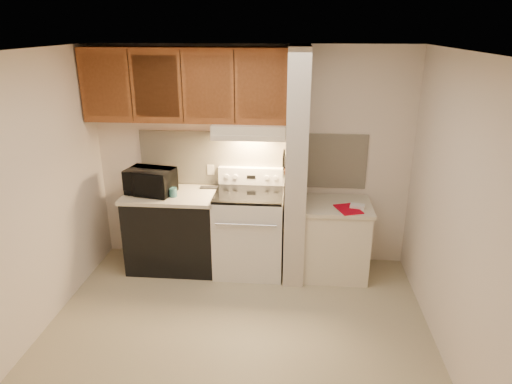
# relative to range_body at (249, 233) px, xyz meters

# --- Properties ---
(floor) EXTENTS (3.60, 3.60, 0.00)m
(floor) POSITION_rel_range_body_xyz_m (0.00, -1.16, -0.46)
(floor) COLOR tan
(floor) RESTS_ON ground
(ceiling) EXTENTS (3.60, 3.60, 0.00)m
(ceiling) POSITION_rel_range_body_xyz_m (0.00, -1.16, 2.04)
(ceiling) COLOR white
(ceiling) RESTS_ON wall_back
(wall_back) EXTENTS (3.60, 2.50, 0.02)m
(wall_back) POSITION_rel_range_body_xyz_m (0.00, 0.34, 0.79)
(wall_back) COLOR silver
(wall_back) RESTS_ON floor
(wall_left) EXTENTS (0.02, 3.00, 2.50)m
(wall_left) POSITION_rel_range_body_xyz_m (-1.80, -1.16, 0.79)
(wall_left) COLOR silver
(wall_left) RESTS_ON floor
(wall_right) EXTENTS (0.02, 3.00, 2.50)m
(wall_right) POSITION_rel_range_body_xyz_m (1.80, -1.16, 0.79)
(wall_right) COLOR silver
(wall_right) RESTS_ON floor
(backsplash) EXTENTS (2.60, 0.02, 0.63)m
(backsplash) POSITION_rel_range_body_xyz_m (0.00, 0.33, 0.78)
(backsplash) COLOR beige
(backsplash) RESTS_ON wall_back
(range_body) EXTENTS (0.76, 0.65, 0.92)m
(range_body) POSITION_rel_range_body_xyz_m (0.00, 0.00, 0.00)
(range_body) COLOR silver
(range_body) RESTS_ON floor
(oven_window) EXTENTS (0.50, 0.01, 0.30)m
(oven_window) POSITION_rel_range_body_xyz_m (0.00, -0.32, 0.04)
(oven_window) COLOR black
(oven_window) RESTS_ON range_body
(oven_handle) EXTENTS (0.65, 0.02, 0.02)m
(oven_handle) POSITION_rel_range_body_xyz_m (0.00, -0.35, 0.26)
(oven_handle) COLOR silver
(oven_handle) RESTS_ON range_body
(cooktop) EXTENTS (0.74, 0.64, 0.03)m
(cooktop) POSITION_rel_range_body_xyz_m (0.00, 0.00, 0.48)
(cooktop) COLOR black
(cooktop) RESTS_ON range_body
(range_backguard) EXTENTS (0.76, 0.08, 0.20)m
(range_backguard) POSITION_rel_range_body_xyz_m (0.00, 0.28, 0.59)
(range_backguard) COLOR silver
(range_backguard) RESTS_ON range_body
(range_display) EXTENTS (0.10, 0.01, 0.04)m
(range_display) POSITION_rel_range_body_xyz_m (0.00, 0.24, 0.59)
(range_display) COLOR black
(range_display) RESTS_ON range_backguard
(range_knob_left_outer) EXTENTS (0.05, 0.02, 0.05)m
(range_knob_left_outer) POSITION_rel_range_body_xyz_m (-0.28, 0.24, 0.59)
(range_knob_left_outer) COLOR silver
(range_knob_left_outer) RESTS_ON range_backguard
(range_knob_left_inner) EXTENTS (0.05, 0.02, 0.05)m
(range_knob_left_inner) POSITION_rel_range_body_xyz_m (-0.18, 0.24, 0.59)
(range_knob_left_inner) COLOR silver
(range_knob_left_inner) RESTS_ON range_backguard
(range_knob_right_inner) EXTENTS (0.05, 0.02, 0.05)m
(range_knob_right_inner) POSITION_rel_range_body_xyz_m (0.18, 0.24, 0.59)
(range_knob_right_inner) COLOR silver
(range_knob_right_inner) RESTS_ON range_backguard
(range_knob_right_outer) EXTENTS (0.05, 0.02, 0.05)m
(range_knob_right_outer) POSITION_rel_range_body_xyz_m (0.28, 0.24, 0.59)
(range_knob_right_outer) COLOR silver
(range_knob_right_outer) RESTS_ON range_backguard
(dishwasher_front) EXTENTS (1.00, 0.63, 0.87)m
(dishwasher_front) POSITION_rel_range_body_xyz_m (-0.88, 0.01, -0.03)
(dishwasher_front) COLOR black
(dishwasher_front) RESTS_ON floor
(left_countertop) EXTENTS (1.04, 0.67, 0.04)m
(left_countertop) POSITION_rel_range_body_xyz_m (-0.88, 0.01, 0.43)
(left_countertop) COLOR beige
(left_countertop) RESTS_ON dishwasher_front
(spoon_rest) EXTENTS (0.22, 0.08, 0.02)m
(spoon_rest) POSITION_rel_range_body_xyz_m (-0.48, 0.21, 0.46)
(spoon_rest) COLOR black
(spoon_rest) RESTS_ON left_countertop
(teal_jar) EXTENTS (0.11, 0.11, 0.10)m
(teal_jar) POSITION_rel_range_body_xyz_m (-0.83, -0.09, 0.50)
(teal_jar) COLOR #31676D
(teal_jar) RESTS_ON left_countertop
(outlet) EXTENTS (0.08, 0.01, 0.12)m
(outlet) POSITION_rel_range_body_xyz_m (-0.48, 0.32, 0.64)
(outlet) COLOR beige
(outlet) RESTS_ON backsplash
(microwave) EXTENTS (0.57, 0.44, 0.28)m
(microwave) POSITION_rel_range_body_xyz_m (-1.10, -0.01, 0.59)
(microwave) COLOR black
(microwave) RESTS_ON left_countertop
(partition_pillar) EXTENTS (0.22, 0.70, 2.50)m
(partition_pillar) POSITION_rel_range_body_xyz_m (0.51, -0.01, 0.79)
(partition_pillar) COLOR beige
(partition_pillar) RESTS_ON floor
(pillar_trim) EXTENTS (0.01, 0.70, 0.04)m
(pillar_trim) POSITION_rel_range_body_xyz_m (0.39, -0.01, 0.84)
(pillar_trim) COLOR brown
(pillar_trim) RESTS_ON partition_pillar
(knife_strip) EXTENTS (0.02, 0.42, 0.04)m
(knife_strip) POSITION_rel_range_body_xyz_m (0.39, -0.06, 0.86)
(knife_strip) COLOR black
(knife_strip) RESTS_ON partition_pillar
(knife_blade_a) EXTENTS (0.01, 0.03, 0.16)m
(knife_blade_a) POSITION_rel_range_body_xyz_m (0.38, -0.22, 0.76)
(knife_blade_a) COLOR silver
(knife_blade_a) RESTS_ON knife_strip
(knife_handle_a) EXTENTS (0.02, 0.02, 0.10)m
(knife_handle_a) POSITION_rel_range_body_xyz_m (0.38, -0.21, 0.91)
(knife_handle_a) COLOR black
(knife_handle_a) RESTS_ON knife_strip
(knife_blade_b) EXTENTS (0.01, 0.04, 0.18)m
(knife_blade_b) POSITION_rel_range_body_xyz_m (0.38, -0.13, 0.75)
(knife_blade_b) COLOR silver
(knife_blade_b) RESTS_ON knife_strip
(knife_handle_b) EXTENTS (0.02, 0.02, 0.10)m
(knife_handle_b) POSITION_rel_range_body_xyz_m (0.38, -0.14, 0.91)
(knife_handle_b) COLOR black
(knife_handle_b) RESTS_ON knife_strip
(knife_blade_c) EXTENTS (0.01, 0.04, 0.20)m
(knife_blade_c) POSITION_rel_range_body_xyz_m (0.38, -0.06, 0.74)
(knife_blade_c) COLOR silver
(knife_blade_c) RESTS_ON knife_strip
(knife_handle_c) EXTENTS (0.02, 0.02, 0.10)m
(knife_handle_c) POSITION_rel_range_body_xyz_m (0.38, -0.05, 0.91)
(knife_handle_c) COLOR black
(knife_handle_c) RESTS_ON knife_strip
(knife_blade_d) EXTENTS (0.01, 0.04, 0.16)m
(knife_blade_d) POSITION_rel_range_body_xyz_m (0.38, 0.04, 0.76)
(knife_blade_d) COLOR silver
(knife_blade_d) RESTS_ON knife_strip
(knife_handle_d) EXTENTS (0.02, 0.02, 0.10)m
(knife_handle_d) POSITION_rel_range_body_xyz_m (0.38, 0.04, 0.91)
(knife_handle_d) COLOR black
(knife_handle_d) RESTS_ON knife_strip
(knife_blade_e) EXTENTS (0.01, 0.04, 0.18)m
(knife_blade_e) POSITION_rel_range_body_xyz_m (0.38, 0.10, 0.75)
(knife_blade_e) COLOR silver
(knife_blade_e) RESTS_ON knife_strip
(knife_handle_e) EXTENTS (0.02, 0.02, 0.10)m
(knife_handle_e) POSITION_rel_range_body_xyz_m (0.38, 0.11, 0.91)
(knife_handle_e) COLOR black
(knife_handle_e) RESTS_ON knife_strip
(oven_mitt) EXTENTS (0.03, 0.11, 0.26)m
(oven_mitt) POSITION_rel_range_body_xyz_m (0.38, 0.17, 0.77)
(oven_mitt) COLOR gray
(oven_mitt) RESTS_ON partition_pillar
(right_cab_base) EXTENTS (0.70, 0.60, 0.81)m
(right_cab_base) POSITION_rel_range_body_xyz_m (0.97, -0.01, -0.06)
(right_cab_base) COLOR beige
(right_cab_base) RESTS_ON floor
(right_countertop) EXTENTS (0.74, 0.64, 0.04)m
(right_countertop) POSITION_rel_range_body_xyz_m (0.97, -0.01, 0.37)
(right_countertop) COLOR beige
(right_countertop) RESTS_ON right_cab_base
(red_folder) EXTENTS (0.31, 0.36, 0.01)m
(red_folder) POSITION_rel_range_body_xyz_m (1.07, -0.16, 0.40)
(red_folder) COLOR #AE0215
(red_folder) RESTS_ON right_countertop
(white_box) EXTENTS (0.17, 0.13, 0.04)m
(white_box) POSITION_rel_range_body_xyz_m (1.17, -0.11, 0.41)
(white_box) COLOR white
(white_box) RESTS_ON right_countertop
(range_hood) EXTENTS (0.78, 0.44, 0.15)m
(range_hood) POSITION_rel_range_body_xyz_m (0.00, 0.12, 1.17)
(range_hood) COLOR beige
(range_hood) RESTS_ON upper_cabinets
(hood_lip) EXTENTS (0.78, 0.04, 0.06)m
(hood_lip) POSITION_rel_range_body_xyz_m (0.00, -0.08, 1.12)
(hood_lip) COLOR beige
(hood_lip) RESTS_ON range_hood
(upper_cabinets) EXTENTS (2.18, 0.33, 0.77)m
(upper_cabinets) POSITION_rel_range_body_xyz_m (-0.69, 0.17, 1.62)
(upper_cabinets) COLOR brown
(upper_cabinets) RESTS_ON wall_back
(cab_door_a) EXTENTS (0.46, 0.01, 0.63)m
(cab_door_a) POSITION_rel_range_body_xyz_m (-1.51, 0.01, 1.62)
(cab_door_a) COLOR brown
(cab_door_a) RESTS_ON upper_cabinets
(cab_gap_a) EXTENTS (0.01, 0.01, 0.73)m
(cab_gap_a) POSITION_rel_range_body_xyz_m (-1.23, 0.01, 1.62)
(cab_gap_a) COLOR black
(cab_gap_a) RESTS_ON upper_cabinets
(cab_door_b) EXTENTS (0.46, 0.01, 0.63)m
(cab_door_b) POSITION_rel_range_body_xyz_m (-0.96, 0.01, 1.62)
(cab_door_b) COLOR brown
(cab_door_b) RESTS_ON upper_cabinets
(cab_gap_b) EXTENTS (0.01, 0.01, 0.73)m
(cab_gap_b) POSITION_rel_range_body_xyz_m (-0.69, 0.01, 1.62)
(cab_gap_b) COLOR black
(cab_gap_b) RESTS_ON upper_cabinets
(cab_door_c) EXTENTS (0.46, 0.01, 0.63)m
(cab_door_c) POSITION_rel_range_body_xyz_m (-0.42, 0.01, 1.62)
(cab_door_c) COLOR brown
(cab_door_c) RESTS_ON upper_cabinets
(cab_gap_c) EXTENTS (0.01, 0.01, 0.73)m
(cab_gap_c) POSITION_rel_range_body_xyz_m (-0.14, 0.01, 1.62)
(cab_gap_c) COLOR black
(cab_gap_c) RESTS_ON upper_cabinets
(cab_door_d) EXTENTS (0.46, 0.01, 0.63)m
(cab_door_d) POSITION_rel_range_body_xyz_m (0.13, 0.01, 1.62)
(cab_door_d) COLOR brown
(cab_door_d) RESTS_ON upper_cabinets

